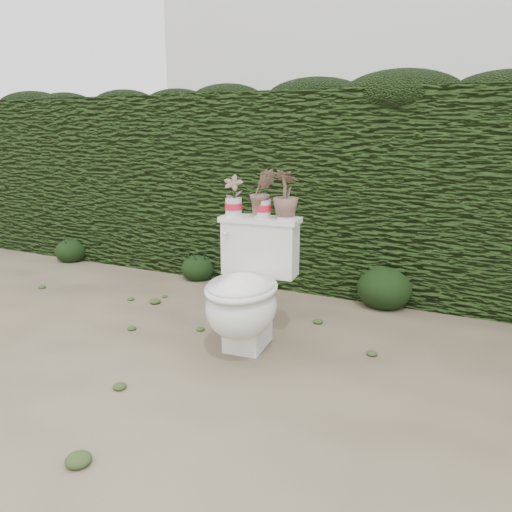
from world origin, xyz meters
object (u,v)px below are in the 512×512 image
at_px(potted_plant_center, 262,194).
at_px(toilet, 246,293).
at_px(potted_plant_right, 286,196).
at_px(potted_plant_left, 233,196).

bearing_deg(potted_plant_center, toilet, -119.47).
bearing_deg(toilet, potted_plant_center, 86.58).
bearing_deg(potted_plant_right, potted_plant_left, 10.98).
height_order(potted_plant_left, potted_plant_center, potted_plant_center).
height_order(toilet, potted_plant_right, potted_plant_right).
relative_size(potted_plant_left, potted_plant_center, 0.85).
height_order(potted_plant_left, potted_plant_right, potted_plant_right).
distance_m(potted_plant_center, potted_plant_right, 0.15).
distance_m(toilet, potted_plant_right, 0.63).
bearing_deg(potted_plant_left, potted_plant_right, -8.32).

